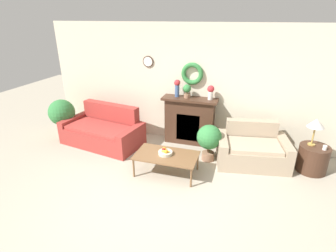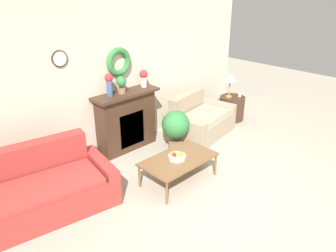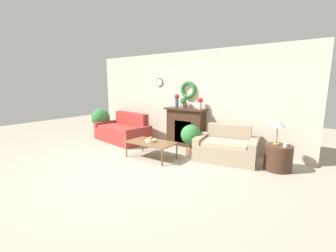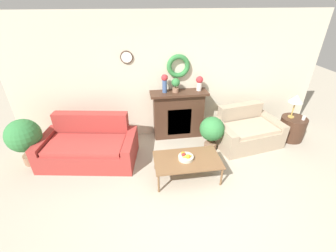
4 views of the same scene
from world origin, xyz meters
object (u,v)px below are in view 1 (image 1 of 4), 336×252
fireplace (189,120)px  vase_on_mantel_right (211,91)px  table_lamp (316,124)px  potted_plant_floor_by_loveseat (209,139)px  potted_plant_floor_by_couch (62,114)px  vase_on_mantel_left (177,87)px  coffee_table (166,156)px  couch_left (104,131)px  mug (325,148)px  fruit_bowl (165,152)px  loveseat_right (252,150)px  potted_plant_on_mantel (187,90)px  side_table_by_loveseat (313,159)px

fireplace → vase_on_mantel_right: size_ratio=3.95×
table_lamp → potted_plant_floor_by_loveseat: bearing=-173.2°
potted_plant_floor_by_couch → vase_on_mantel_left: bearing=11.9°
table_lamp → potted_plant_floor_by_loveseat: table_lamp is taller
coffee_table → couch_left: bearing=155.8°
mug → potted_plant_floor_by_loveseat: potted_plant_floor_by_loveseat is taller
fruit_bowl → table_lamp: table_lamp is taller
loveseat_right → potted_plant_on_mantel: size_ratio=4.96×
vase_on_mantel_left → fireplace: bearing=-1.0°
side_table_by_loveseat → potted_plant_on_mantel: size_ratio=1.82×
fruit_bowl → potted_plant_floor_by_couch: bearing=163.8°
table_lamp → potted_plant_floor_by_couch: size_ratio=0.57×
couch_left → fruit_bowl: size_ratio=7.28×
loveseat_right → potted_plant_floor_by_couch: bearing=171.0°
couch_left → fruit_bowl: 1.97m
couch_left → table_lamp: 4.48m
potted_plant_floor_by_couch → coffee_table: bearing=-16.3°
fireplace → potted_plant_floor_by_loveseat: bearing=-50.6°
vase_on_mantel_right → potted_plant_floor_by_loveseat: 1.07m
vase_on_mantel_left → potted_plant_floor_by_couch: vase_on_mantel_left is taller
couch_left → coffee_table: couch_left is taller
couch_left → coffee_table: bearing=-14.6°
loveseat_right → mug: (1.26, -0.10, 0.29)m
couch_left → vase_on_mantel_left: (1.62, 0.63, 1.04)m
potted_plant_on_mantel → loveseat_right: bearing=-18.7°
loveseat_right → mug: bearing=-14.0°
side_table_by_loveseat → vase_on_mantel_left: (-2.88, 0.53, 1.07)m
table_lamp → coffee_table: bearing=-159.6°
side_table_by_loveseat → potted_plant_floor_by_loveseat: size_ratio=0.71×
fireplace → side_table_by_loveseat: (2.57, -0.53, -0.29)m
fireplace → loveseat_right: 1.56m
fruit_bowl → vase_on_mantel_right: vase_on_mantel_right is taller
loveseat_right → couch_left: bearing=172.0°
fruit_bowl → vase_on_mantel_left: (-0.17, 1.43, 0.90)m
fruit_bowl → table_lamp: size_ratio=0.50×
mug → vase_on_mantel_left: size_ratio=0.22×
loveseat_right → table_lamp: bearing=-6.5°
coffee_table → mug: size_ratio=13.52×
fireplace → potted_plant_floor_by_couch: bearing=-169.4°
couch_left → potted_plant_on_mantel: size_ratio=6.45×
loveseat_right → potted_plant_on_mantel: (-1.52, 0.51, 1.00)m
side_table_by_loveseat → vase_on_mantel_right: size_ratio=1.75×
side_table_by_loveseat → potted_plant_floor_by_couch: (-5.65, -0.05, 0.33)m
couch_left → loveseat_right: 3.37m
vase_on_mantel_left → potted_plant_floor_by_couch: size_ratio=0.41×
fruit_bowl → potted_plant_floor_by_couch: (-2.94, 0.85, 0.15)m
mug → vase_on_mantel_right: vase_on_mantel_right is taller
mug → fruit_bowl: bearing=-164.1°
vase_on_mantel_right → potted_plant_on_mantel: size_ratio=1.04×
vase_on_mantel_left → side_table_by_loveseat: bearing=-10.5°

